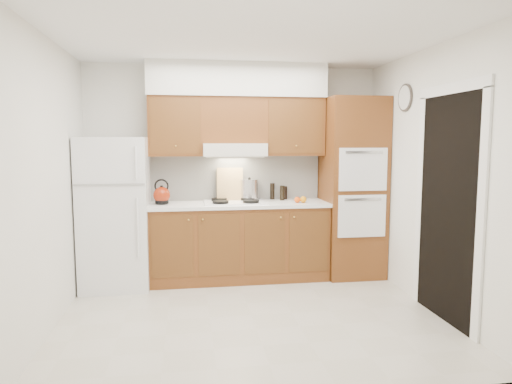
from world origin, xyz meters
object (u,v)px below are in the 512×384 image
oven_cabinet (352,188)px  kettle (162,195)px  stock_pot (249,189)px  fridge (116,213)px

oven_cabinet → kettle: bearing=179.4°
oven_cabinet → stock_pot: oven_cabinet is taller
oven_cabinet → kettle: oven_cabinet is taller
fridge → stock_pot: bearing=7.9°
kettle → fridge: bearing=-178.0°
oven_cabinet → fridge: bearing=-179.3°
fridge → stock_pot: size_ratio=7.59×
fridge → kettle: fridge is taller
stock_pot → oven_cabinet: bearing=-8.3°
stock_pot → kettle: bearing=-171.4°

